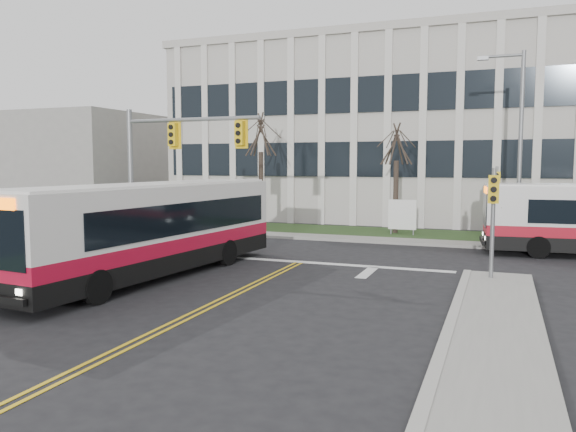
# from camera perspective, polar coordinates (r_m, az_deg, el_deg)

# --- Properties ---
(ground) EXTENTS (120.00, 120.00, 0.00)m
(ground) POSITION_cam_1_polar(r_m,az_deg,el_deg) (15.25, -9.28, -9.70)
(ground) COLOR black
(ground) RESTS_ON ground
(sidewalk_cross) EXTENTS (44.00, 1.60, 0.14)m
(sidewalk_cross) POSITION_cam_1_polar(r_m,az_deg,el_deg) (28.28, 15.74, -2.70)
(sidewalk_cross) COLOR #9E9B93
(sidewalk_cross) RESTS_ON ground
(building_lawn) EXTENTS (44.00, 5.00, 0.12)m
(building_lawn) POSITION_cam_1_polar(r_m,az_deg,el_deg) (31.05, 16.21, -2.03)
(building_lawn) COLOR #2A461E
(building_lawn) RESTS_ON ground
(office_building) EXTENTS (40.00, 16.00, 12.00)m
(office_building) POSITION_cam_1_polar(r_m,az_deg,el_deg) (42.83, 17.76, 7.87)
(office_building) COLOR #B7B2A9
(office_building) RESTS_ON ground
(building_annex) EXTENTS (12.00, 12.00, 8.00)m
(building_annex) POSITION_cam_1_polar(r_m,az_deg,el_deg) (51.16, -20.03, 5.11)
(building_annex) COLOR #9E9B93
(building_annex) RESTS_ON ground
(mast_arm_signal) EXTENTS (6.11, 0.38, 6.20)m
(mast_arm_signal) POSITION_cam_1_polar(r_m,az_deg,el_deg) (23.78, -12.50, 6.00)
(mast_arm_signal) COLOR slate
(mast_arm_signal) RESTS_ON ground
(signal_pole_near) EXTENTS (0.34, 0.39, 3.80)m
(signal_pole_near) POSITION_cam_1_polar(r_m,az_deg,el_deg) (19.66, 20.12, 0.84)
(signal_pole_near) COLOR slate
(signal_pole_near) RESTS_ON ground
(signal_pole_far) EXTENTS (0.34, 0.39, 3.80)m
(signal_pole_far) POSITION_cam_1_polar(r_m,az_deg,el_deg) (28.15, 20.37, 2.10)
(signal_pole_far) COLOR slate
(signal_pole_far) RESTS_ON ground
(streetlight) EXTENTS (2.15, 0.25, 9.20)m
(streetlight) POSITION_cam_1_polar(r_m,az_deg,el_deg) (28.94, 22.22, 7.45)
(streetlight) COLOR slate
(streetlight) RESTS_ON ground
(directory_sign) EXTENTS (1.50, 0.12, 2.00)m
(directory_sign) POSITION_cam_1_polar(r_m,az_deg,el_deg) (30.74, 11.54, 0.09)
(directory_sign) COLOR slate
(directory_sign) RESTS_ON ground
(tree_left) EXTENTS (1.80, 1.80, 7.70)m
(tree_left) POSITION_cam_1_polar(r_m,az_deg,el_deg) (33.56, -2.78, 8.05)
(tree_left) COLOR #42352B
(tree_left) RESTS_ON ground
(tree_mid) EXTENTS (1.80, 1.80, 6.82)m
(tree_mid) POSITION_cam_1_polar(r_m,az_deg,el_deg) (31.40, 10.97, 6.99)
(tree_mid) COLOR #42352B
(tree_mid) RESTS_ON ground
(bus_main) EXTENTS (3.71, 12.14, 3.19)m
(bus_main) POSITION_cam_1_polar(r_m,az_deg,el_deg) (20.06, -13.69, -1.51)
(bus_main) COLOR silver
(bus_main) RESTS_ON ground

